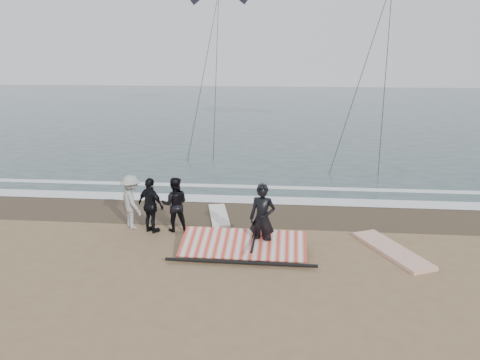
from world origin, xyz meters
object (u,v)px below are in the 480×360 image
object	(u,v)px
man_main	(262,219)
board_white	(392,250)
board_cream	(219,215)
sail_rig	(241,245)

from	to	relation	value
man_main	board_white	bearing A→B (deg)	15.24
man_main	board_cream	bearing A→B (deg)	130.77
man_main	sail_rig	distance (m)	0.98
sail_rig	man_main	bearing A→B (deg)	4.71
board_white	sail_rig	world-z (taller)	sail_rig
board_white	board_cream	xyz separation A→B (m)	(-5.19, 2.39, -0.01)
board_white	board_cream	bearing A→B (deg)	130.03
man_main	sail_rig	bearing A→B (deg)	-164.90
board_white	sail_rig	distance (m)	4.20
man_main	sail_rig	world-z (taller)	man_main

